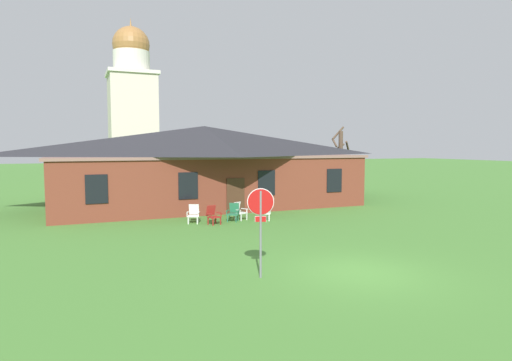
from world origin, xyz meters
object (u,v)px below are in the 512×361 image
(stop_sign, at_px, (261,214))
(lawn_chair_left_end, at_px, (233,212))
(lawn_chair_by_porch, at_px, (194,213))
(lawn_chair_middle, at_px, (239,211))
(lawn_chair_near_door, at_px, (213,215))
(lawn_chair_right_end, at_px, (264,211))

(stop_sign, distance_m, lawn_chair_left_end, 9.89)
(lawn_chair_by_porch, relative_size, lawn_chair_middle, 1.00)
(stop_sign, distance_m, lawn_chair_by_porch, 9.88)
(stop_sign, relative_size, lawn_chair_near_door, 2.83)
(lawn_chair_right_end, bearing_deg, stop_sign, -114.51)
(lawn_chair_left_end, relative_size, lawn_chair_right_end, 1.00)
(lawn_chair_near_door, bearing_deg, lawn_chair_left_end, 18.43)
(stop_sign, distance_m, lawn_chair_right_end, 10.15)
(lawn_chair_middle, bearing_deg, stop_sign, -106.98)
(lawn_chair_middle, height_order, lawn_chair_right_end, same)
(lawn_chair_near_door, relative_size, lawn_chair_middle, 1.00)
(lawn_chair_by_porch, distance_m, lawn_chair_right_end, 3.74)
(lawn_chair_left_end, xyz_separation_m, lawn_chair_middle, (0.43, 0.30, 0.00))
(stop_sign, xyz_separation_m, lawn_chair_right_end, (4.17, 9.14, -1.42))
(lawn_chair_by_porch, height_order, lawn_chair_right_end, same)
(lawn_chair_by_porch, xyz_separation_m, lawn_chair_near_door, (0.81, -0.73, 0.00))
(lawn_chair_right_end, bearing_deg, lawn_chair_near_door, -177.76)
(lawn_chair_left_end, bearing_deg, lawn_chair_by_porch, 171.33)
(lawn_chair_left_end, distance_m, lawn_chair_right_end, 1.65)
(lawn_chair_middle, bearing_deg, lawn_chair_by_porch, 179.67)
(stop_sign, xyz_separation_m, lawn_chair_middle, (2.98, 9.75, -1.42))
(lawn_chair_near_door, distance_m, lawn_chair_middle, 1.84)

